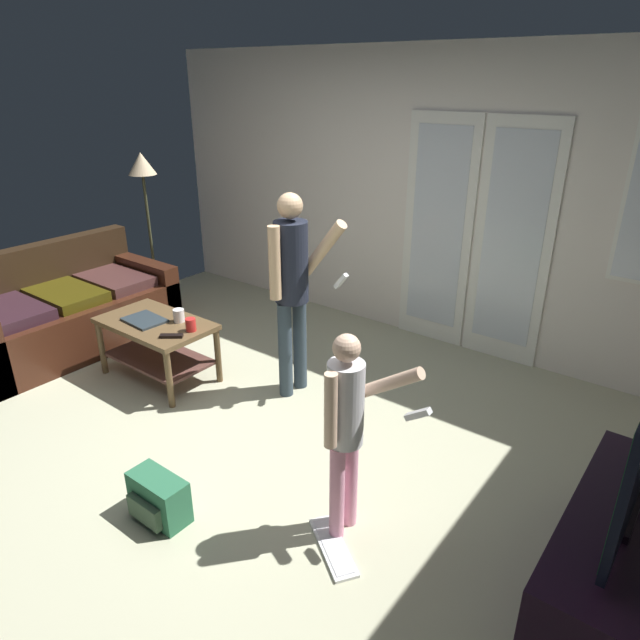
# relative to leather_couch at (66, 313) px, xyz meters

# --- Properties ---
(ground_plane) EXTENTS (5.55, 4.79, 0.02)m
(ground_plane) POSITION_rel_leather_couch_xyz_m (2.16, -0.16, -0.32)
(ground_plane) COLOR #B1B091
(wall_back_with_doors) EXTENTS (5.55, 0.09, 2.57)m
(wall_back_with_doors) POSITION_rel_leather_couch_xyz_m (2.27, 2.20, 0.95)
(wall_back_with_doors) COLOR white
(wall_back_with_doors) RESTS_ON ground_plane
(leather_couch) EXTENTS (0.94, 1.81, 0.88)m
(leather_couch) POSITION_rel_leather_couch_xyz_m (0.00, 0.00, 0.00)
(leather_couch) COLOR #3A1C11
(leather_couch) RESTS_ON ground_plane
(coffee_table) EXTENTS (0.93, 0.55, 0.50)m
(coffee_table) POSITION_rel_leather_couch_xyz_m (1.16, 0.12, 0.05)
(coffee_table) COLOR brown
(coffee_table) RESTS_ON ground_plane
(tv_stand) EXTENTS (0.46, 1.35, 0.46)m
(tv_stand) POSITION_rel_leather_couch_xyz_m (4.58, 0.09, -0.08)
(tv_stand) COLOR black
(tv_stand) RESTS_ON ground_plane
(person_adult) EXTENTS (0.51, 0.42, 1.55)m
(person_adult) POSITION_rel_leather_couch_xyz_m (2.17, 0.62, 0.62)
(person_adult) COLOR #33414D
(person_adult) RESTS_ON ground_plane
(person_child) EXTENTS (0.49, 0.32, 1.18)m
(person_child) POSITION_rel_leather_couch_xyz_m (3.34, -0.35, 0.40)
(person_child) COLOR pink
(person_child) RESTS_ON ground_plane
(floor_lamp) EXTENTS (0.28, 0.28, 1.57)m
(floor_lamp) POSITION_rel_leather_couch_xyz_m (-0.33, 1.24, 1.01)
(floor_lamp) COLOR #282726
(floor_lamp) RESTS_ON ground_plane
(backpack) EXTENTS (0.36, 0.21, 0.27)m
(backpack) POSITION_rel_leather_couch_xyz_m (2.46, -0.90, -0.18)
(backpack) COLOR #2A6545
(backpack) RESTS_ON ground_plane
(loose_keyboard) EXTENTS (0.44, 0.36, 0.02)m
(loose_keyboard) POSITION_rel_leather_couch_xyz_m (3.37, -0.50, -0.30)
(loose_keyboard) COLOR white
(loose_keyboard) RESTS_ON ground_plane
(laptop_closed) EXTENTS (0.34, 0.26, 0.02)m
(laptop_closed) POSITION_rel_leather_couch_xyz_m (1.09, 0.08, 0.20)
(laptop_closed) COLOR #2B353C
(laptop_closed) RESTS_ON coffee_table
(cup_near_edge) EXTENTS (0.09, 0.09, 0.10)m
(cup_near_edge) POSITION_rel_leather_couch_xyz_m (1.32, 0.24, 0.24)
(cup_near_edge) COLOR white
(cup_near_edge) RESTS_ON coffee_table
(cup_by_laptop) EXTENTS (0.08, 0.08, 0.10)m
(cup_by_laptop) POSITION_rel_leather_couch_xyz_m (1.53, 0.18, 0.24)
(cup_by_laptop) COLOR red
(cup_by_laptop) RESTS_ON coffee_table
(tv_remote_black) EXTENTS (0.16, 0.14, 0.02)m
(tv_remote_black) POSITION_rel_leather_couch_xyz_m (1.50, 0.01, 0.20)
(tv_remote_black) COLOR black
(tv_remote_black) RESTS_ON coffee_table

